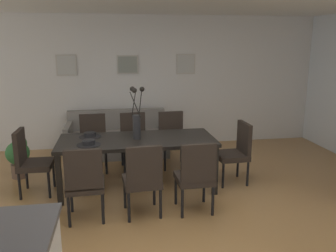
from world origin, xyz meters
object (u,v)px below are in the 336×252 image
dining_chair_mid_right (172,136)px  bowl_near_left (88,142)px  framed_picture_right (186,64)px  dining_chair_near_right (93,140)px  dining_chair_head_east (237,150)px  centerpiece_vase (137,119)px  dining_table (137,143)px  dining_chair_far_left (143,177)px  potted_plant (18,155)px  dining_chair_mid_left (196,174)px  sofa (118,139)px  framed_picture_center (128,65)px  framed_picture_left (66,65)px  dining_chair_far_right (134,138)px  dining_chair_head_west (30,159)px  dining_chair_near_left (85,181)px  bowl_near_right (90,134)px

dining_chair_mid_right → bowl_near_left: (-1.33, -1.09, 0.27)m
bowl_near_left → framed_picture_right: (1.82, 2.37, 0.87)m
dining_chair_near_right → dining_chair_head_east: size_ratio=1.00×
dining_chair_head_east → centerpiece_vase: (-1.48, 0.03, 0.51)m
dining_chair_near_right → dining_chair_mid_right: 1.32m
dining_table → dining_chair_head_east: size_ratio=2.39×
dining_chair_mid_right → centerpiece_vase: size_ratio=1.25×
dining_table → framed_picture_right: bearing=61.8°
dining_chair_far_left → framed_picture_right: (1.16, 3.04, 1.14)m
dining_chair_head_east → bowl_near_left: size_ratio=5.41×
dining_chair_far_left → potted_plant: dining_chair_far_left is taller
dining_chair_mid_left → dining_chair_mid_right: same height
dining_chair_near_right → dining_chair_mid_left: size_ratio=1.00×
dining_chair_mid_right → sofa: (-0.92, 0.79, -0.23)m
framed_picture_center → framed_picture_left: bearing=180.0°
dining_table → framed_picture_right: 2.64m
dining_chair_mid_left → dining_chair_head_east: (0.84, 0.86, 0.00)m
framed_picture_left → potted_plant: 2.05m
dining_chair_far_right → centerpiece_vase: (-0.01, -0.88, 0.51)m
bowl_near_left → dining_chair_mid_left: bearing=-27.6°
dining_table → dining_chair_head_east: bearing=-1.0°
dining_chair_head_west → potted_plant: dining_chair_head_west is taller
dining_chair_head_west → dining_chair_head_east: bearing=-1.0°
dining_chair_near_right → potted_plant: bearing=-171.0°
centerpiece_vase → dining_chair_near_right: bearing=127.0°
dining_chair_mid_right → potted_plant: size_ratio=1.37×
dining_chair_mid_left → dining_chair_far_right: bearing=109.7°
dining_chair_far_left → centerpiece_vase: size_ratio=1.25×
dining_chair_near_left → centerpiece_vase: bearing=52.8°
sofa → potted_plant: (-1.55, -0.98, 0.09)m
dining_table → bowl_near_right: bearing=162.5°
centerpiece_vase → framed_picture_center: bearing=90.0°
dining_chair_mid_left → bowl_near_right: bearing=139.9°
framed_picture_right → dining_chair_near_left: bearing=-121.1°
dining_chair_head_east → bowl_near_left: (-2.14, -0.18, 0.27)m
dining_chair_near_left → potted_plant: (-1.12, 1.58, -0.14)m
dining_table → centerpiece_vase: bearing=55.3°
dining_chair_far_right → bowl_near_right: size_ratio=5.41×
dining_chair_mid_left → dining_table: bearing=125.9°
dining_chair_mid_left → centerpiece_vase: centerpiece_vase is taller
centerpiece_vase → sofa: 1.85m
dining_chair_far_right → dining_chair_head_west: 1.72m
dining_chair_near_left → dining_chair_mid_left: (1.32, -0.00, 0.00)m
bowl_near_right → framed_picture_right: 2.81m
centerpiece_vase → bowl_near_right: bearing=162.6°
dining_chair_near_right → bowl_near_right: bearing=-90.2°
dining_chair_head_west → framed_picture_right: (2.64, 2.13, 1.14)m
dining_table → sofa: (-0.25, 1.68, -0.39)m
bowl_near_left → bowl_near_right: bearing=90.0°
dining_table → dining_chair_mid_right: 1.12m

